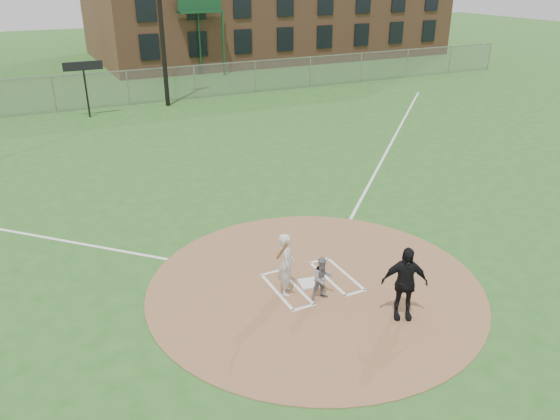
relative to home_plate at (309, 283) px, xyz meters
name	(u,v)px	position (x,y,z in m)	size (l,w,h in m)	color
ground	(315,286)	(0.09, -0.13, -0.04)	(140.00, 140.00, 0.00)	#285B1F
dirt_circle	(315,286)	(0.09, -0.13, -0.03)	(8.40, 8.40, 0.02)	#946846
home_plate	(309,283)	(0.00, 0.00, 0.00)	(0.49, 0.49, 0.03)	white
foul_line_first	(390,145)	(9.09, 8.87, -0.03)	(0.10, 24.00, 0.01)	white
catcher	(323,278)	(-0.03, -0.70, 0.53)	(0.53, 0.41, 1.09)	gray
umpire	(404,283)	(1.21, -2.16, 0.87)	(1.04, 0.43, 1.77)	black
batters_boxes	(312,282)	(0.09, 0.02, -0.01)	(2.08, 1.88, 0.01)	white
batter_at_plate	(286,264)	(-0.71, -0.11, 0.79)	(0.64, 1.05, 1.78)	silver
outfield_fence	(128,88)	(0.09, 21.87, 0.98)	(56.08, 0.08, 2.03)	slate
scoreboard_sign	(84,72)	(-2.41, 20.07, 2.35)	(2.00, 0.10, 2.93)	black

